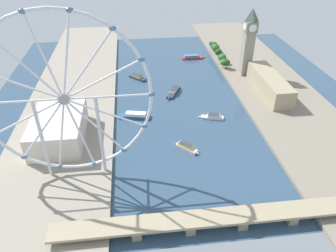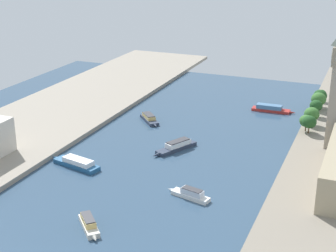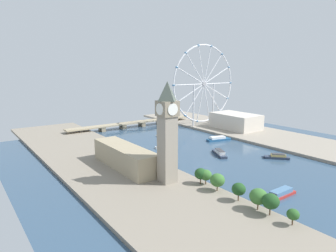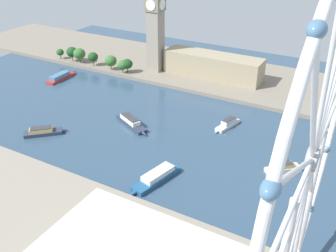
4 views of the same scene
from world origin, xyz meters
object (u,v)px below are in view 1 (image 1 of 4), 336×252
at_px(tour_boat_0, 192,57).
at_px(tour_boat_2, 174,91).
at_px(tour_boat_4, 138,77).
at_px(parliament_block, 269,84).
at_px(tour_boat_1, 187,147).
at_px(clock_tower, 249,41).
at_px(river_bridge, 215,219).
at_px(riverside_hall, 59,128).
at_px(ferris_wheel, 64,100).
at_px(tour_boat_3, 134,115).
at_px(tour_boat_5, 212,117).

relative_size(tour_boat_0, tour_boat_2, 1.02).
bearing_deg(tour_boat_2, tour_boat_4, -112.72).
xyz_separation_m(parliament_block, tour_boat_1, (105.72, 89.00, -10.37)).
bearing_deg(clock_tower, river_bridge, 67.49).
bearing_deg(riverside_hall, tour_boat_0, -130.02).
bearing_deg(tour_boat_0, clock_tower, -51.51).
distance_m(clock_tower, tour_boat_4, 137.26).
bearing_deg(riverside_hall, tour_boat_4, -120.78).
relative_size(ferris_wheel, river_bridge, 0.59).
bearing_deg(clock_tower, ferris_wheel, 41.46).
bearing_deg(tour_boat_1, river_bridge, -40.76).
relative_size(parliament_block, tour_boat_4, 3.57).
xyz_separation_m(tour_boat_1, tour_boat_3, (42.21, -56.96, -0.03)).
xyz_separation_m(riverside_hall, tour_boat_3, (-64.98, -31.33, -11.40)).
xyz_separation_m(tour_boat_0, tour_boat_4, (77.45, 57.21, -0.07)).
bearing_deg(river_bridge, tour_boat_1, -86.97).
bearing_deg(river_bridge, tour_boat_5, -102.81).
relative_size(riverside_hall, tour_boat_0, 1.99).
height_order(tour_boat_0, tour_boat_1, tour_boat_1).
height_order(clock_tower, tour_boat_2, clock_tower).
distance_m(tour_boat_0, tour_boat_5, 157.68).
distance_m(parliament_block, tour_boat_5, 85.19).
height_order(clock_tower, tour_boat_4, clock_tower).
bearing_deg(tour_boat_3, tour_boat_1, 139.34).
xyz_separation_m(river_bridge, tour_boat_5, (-28.72, -126.30, -4.15)).
distance_m(ferris_wheel, tour_boat_5, 151.14).
xyz_separation_m(clock_tower, parliament_block, (-10.48, 50.15, -30.94)).
distance_m(ferris_wheel, tour_boat_4, 186.36).
bearing_deg(tour_boat_2, parliament_block, 107.85).
height_order(clock_tower, tour_boat_1, clock_tower).
distance_m(tour_boat_2, tour_boat_4, 57.41).
distance_m(river_bridge, tour_boat_2, 183.63).
bearing_deg(clock_tower, riverside_hall, 29.28).
bearing_deg(parliament_block, river_bridge, 59.08).
relative_size(riverside_hall, tour_boat_1, 3.42).
bearing_deg(tour_boat_4, clock_tower, 44.04).
bearing_deg(tour_boat_5, tour_boat_2, -48.51).
relative_size(tour_boat_2, tour_boat_5, 1.32).
relative_size(clock_tower, tour_boat_0, 2.29).
height_order(tour_boat_0, tour_boat_4, tour_boat_4).
height_order(river_bridge, tour_boat_3, river_bridge).
relative_size(parliament_block, riverside_hall, 1.25).
xyz_separation_m(tour_boat_0, tour_boat_5, (9.06, 157.42, -0.03)).
xyz_separation_m(river_bridge, tour_boat_0, (-37.78, -283.73, -4.12)).
height_order(ferris_wheel, tour_boat_4, ferris_wheel).
bearing_deg(ferris_wheel, tour_boat_1, -166.00).
height_order(tour_boat_1, tour_boat_2, tour_boat_2).
bearing_deg(riverside_hall, river_bridge, 136.43).
height_order(river_bridge, tour_boat_2, river_bridge).
xyz_separation_m(ferris_wheel, riverside_hall, (20.41, -47.27, -51.21)).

